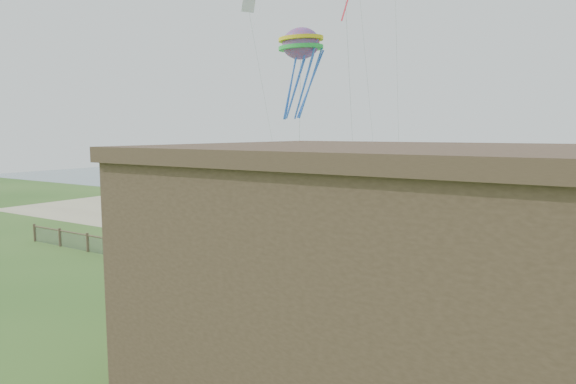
{
  "coord_description": "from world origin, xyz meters",
  "views": [
    {
      "loc": [
        16.67,
        -14.39,
        7.78
      ],
      "look_at": [
        2.22,
        8.0,
        4.64
      ],
      "focal_mm": 32.0,
      "sensor_mm": 36.0,
      "label": 1
    }
  ],
  "objects_px": {
    "chainlink_fence": "(232,270)",
    "picnic_table": "(329,302)",
    "motel": "(445,293)",
    "octopus_kite": "(301,70)"
  },
  "relations": [
    {
      "from": "motel",
      "to": "octopus_kite",
      "type": "height_order",
      "value": "octopus_kite"
    },
    {
      "from": "chainlink_fence",
      "to": "motel",
      "type": "height_order",
      "value": "motel"
    },
    {
      "from": "motel",
      "to": "picnic_table",
      "type": "height_order",
      "value": "motel"
    },
    {
      "from": "motel",
      "to": "octopus_kite",
      "type": "bearing_deg",
      "value": 133.14
    },
    {
      "from": "picnic_table",
      "to": "octopus_kite",
      "type": "bearing_deg",
      "value": 132.32
    },
    {
      "from": "picnic_table",
      "to": "chainlink_fence",
      "type": "bearing_deg",
      "value": 174.01
    },
    {
      "from": "motel",
      "to": "picnic_table",
      "type": "bearing_deg",
      "value": 138.43
    },
    {
      "from": "chainlink_fence",
      "to": "picnic_table",
      "type": "height_order",
      "value": "chainlink_fence"
    },
    {
      "from": "picnic_table",
      "to": "octopus_kite",
      "type": "distance_m",
      "value": 15.18
    },
    {
      "from": "chainlink_fence",
      "to": "picnic_table",
      "type": "bearing_deg",
      "value": -9.78
    }
  ]
}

